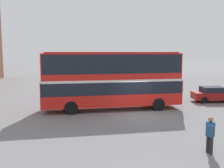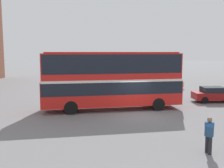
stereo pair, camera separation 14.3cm
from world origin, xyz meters
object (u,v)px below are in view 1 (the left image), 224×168
pedestrian_foreground (210,131)px  parked_car_kerb_far (213,94)px  parked_car_kerb_near (164,83)px  double_decker_bus (112,77)px  parked_car_side_street (72,81)px

pedestrian_foreground → parked_car_kerb_far: bearing=-125.5°
parked_car_kerb_near → parked_car_kerb_far: (3.38, -9.02, 0.01)m
parked_car_kerb_far → double_decker_bus: bearing=-163.6°
double_decker_bus → parked_car_side_street: size_ratio=2.47×
double_decker_bus → parked_car_kerb_far: (9.57, 3.85, -1.99)m
parked_car_side_street → parked_car_kerb_far: bearing=-17.9°
double_decker_bus → parked_car_kerb_near: size_ratio=2.50×
parked_car_kerb_near → parked_car_side_street: size_ratio=0.99×
double_decker_bus → parked_car_kerb_near: double_decker_bus is taller
parked_car_kerb_near → parked_car_kerb_far: bearing=-77.2°
parked_car_kerb_near → parked_car_side_street: (-12.36, 1.09, 0.06)m
parked_car_kerb_far → parked_car_side_street: size_ratio=0.88×
parked_car_kerb_near → parked_car_side_street: parked_car_side_street is taller
parked_car_kerb_far → parked_car_side_street: (-15.74, 10.11, 0.05)m
parked_car_kerb_far → parked_car_side_street: parked_car_side_street is taller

